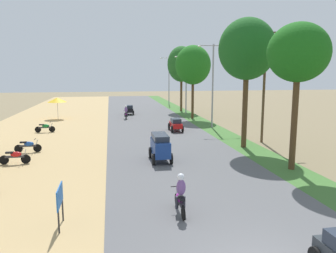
{
  "coord_description": "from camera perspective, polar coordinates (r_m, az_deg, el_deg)",
  "views": [
    {
      "loc": [
        -4.18,
        -7.9,
        5.53
      ],
      "look_at": [
        -0.34,
        14.26,
        1.87
      ],
      "focal_mm": 35.71,
      "sensor_mm": 36.0,
      "label": 1
    }
  ],
  "objects": [
    {
      "name": "parked_motorbike_fourth",
      "position": [
        32.71,
        -20.22,
        -0.09
      ],
      "size": [
        1.8,
        0.54,
        0.94
      ],
      "color": "black",
      "rests_on": "dirt_shoulder"
    },
    {
      "name": "street_signboard",
      "position": [
        12.67,
        -17.98,
        -11.66
      ],
      "size": [
        0.06,
        1.3,
        1.5
      ],
      "color": "#262628",
      "rests_on": "dirt_shoulder"
    },
    {
      "name": "median_tree_fourth",
      "position": [
        47.59,
        2.31,
        10.57
      ],
      "size": [
        3.94,
        3.94,
        9.09
      ],
      "color": "#4C351E",
      "rests_on": "median_strip"
    },
    {
      "name": "streetlamp_near",
      "position": [
        33.33,
        7.65,
        7.81
      ],
      "size": [
        3.16,
        0.2,
        8.17
      ],
      "color": "gray",
      "rests_on": "median_strip"
    },
    {
      "name": "car_sedan_red",
      "position": [
        31.29,
        1.32,
        0.43
      ],
      "size": [
        1.1,
        2.26,
        1.19
      ],
      "color": "red",
      "rests_on": "road_strip"
    },
    {
      "name": "median_tree_nearest",
      "position": [
        19.8,
        21.36,
        11.5
      ],
      "size": [
        3.34,
        3.34,
        8.15
      ],
      "color": "#4C351E",
      "rests_on": "median_strip"
    },
    {
      "name": "vendor_umbrella",
      "position": [
        41.7,
        -18.4,
        4.33
      ],
      "size": [
        2.2,
        2.2,
        2.52
      ],
      "color": "#99999E",
      "rests_on": "dirt_shoulder"
    },
    {
      "name": "parked_motorbike_third",
      "position": [
        24.98,
        -22.75,
        -2.99
      ],
      "size": [
        1.8,
        0.54,
        0.94
      ],
      "color": "black",
      "rests_on": "dirt_shoulder"
    },
    {
      "name": "median_tree_second",
      "position": [
        24.87,
        13.35,
        12.64
      ],
      "size": [
        4.04,
        4.04,
        9.28
      ],
      "color": "#4C351E",
      "rests_on": "median_strip"
    },
    {
      "name": "streetlamp_mid",
      "position": [
        44.6,
        3.12,
        7.9
      ],
      "size": [
        3.16,
        0.2,
        7.69
      ],
      "color": "gray",
      "rests_on": "median_strip"
    },
    {
      "name": "utility_pole_near",
      "position": [
        27.21,
        16.09,
        7.16
      ],
      "size": [
        1.8,
        0.2,
        9.04
      ],
      "color": "brown",
      "rests_on": "ground"
    },
    {
      "name": "parked_motorbike_second",
      "position": [
        22.14,
        -24.63,
        -4.61
      ],
      "size": [
        1.8,
        0.54,
        0.94
      ],
      "color": "black",
      "rests_on": "dirt_shoulder"
    },
    {
      "name": "motorbike_foreground_rider",
      "position": [
        13.17,
        2.1,
        -11.56
      ],
      "size": [
        0.54,
        1.8,
        1.66
      ],
      "color": "black",
      "rests_on": "road_strip"
    },
    {
      "name": "median_tree_third",
      "position": [
        39.72,
        4.29,
        10.41
      ],
      "size": [
        4.14,
        4.14,
        8.6
      ],
      "color": "#4C351E",
      "rests_on": "median_strip"
    },
    {
      "name": "motorbike_ahead_second",
      "position": [
        39.75,
        -7.18,
        2.41
      ],
      "size": [
        0.54,
        1.8,
        1.66
      ],
      "color": "black",
      "rests_on": "road_strip"
    },
    {
      "name": "car_van_blue",
      "position": [
        20.71,
        -1.34,
        -3.33
      ],
      "size": [
        1.19,
        2.41,
        1.67
      ],
      "color": "navy",
      "rests_on": "road_strip"
    },
    {
      "name": "car_hatchback_black",
      "position": [
        43.85,
        -6.57,
        2.91
      ],
      "size": [
        1.04,
        2.0,
        1.23
      ],
      "color": "black",
      "rests_on": "road_strip"
    },
    {
      "name": "streetlamp_far",
      "position": [
        57.43,
        0.17,
        8.38
      ],
      "size": [
        3.16,
        0.2,
        8.03
      ],
      "color": "gray",
      "rests_on": "median_strip"
    }
  ]
}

